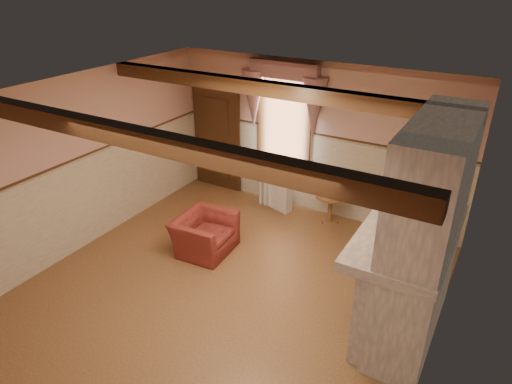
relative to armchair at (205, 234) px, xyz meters
The scene contains 26 objects.
floor 1.23m from the armchair, 41.11° to the right, with size 5.50×6.00×0.01m, color brown.
ceiling 2.76m from the armchair, 41.11° to the right, with size 5.50×6.00×0.01m, color silver.
wall_back 2.63m from the armchair, 67.91° to the left, with size 5.50×0.02×2.80m, color tan.
wall_front 4.04m from the armchair, 76.63° to the right, with size 5.50×0.02×2.80m, color tan.
wall_left 2.29m from the armchair, 157.02° to the right, with size 0.02×6.00×2.80m, color tan.
wall_right 3.89m from the armchair, 12.14° to the right, with size 0.02×6.00×2.80m, color tan.
wainscot 1.27m from the armchair, 41.11° to the right, with size 5.50×6.00×1.50m, color beige, non-canonical shape.
chair_rail 1.69m from the armchair, 41.11° to the right, with size 5.50×6.00×0.08m, color black, non-canonical shape.
firebox 2.91m from the armchair, ahead, with size 0.20×0.95×0.90m, color black.
armchair is the anchor object (origin of this frame).
side_table 2.38m from the armchair, 53.62° to the left, with size 0.57×0.57×0.55m, color brown.
book_stack 2.42m from the armchair, 53.15° to the left, with size 0.26×0.32×0.20m, color #B7AD8C.
radiator 1.94m from the armchair, 81.25° to the left, with size 0.70×0.18×0.60m, color silver.
bowl 3.35m from the armchair, ahead, with size 0.31×0.31×0.08m, color brown.
mantel_clock 3.40m from the armchair, ahead, with size 0.14×0.24×0.20m, color black.
oil_lamp 3.42m from the armchair, ahead, with size 0.11×0.11×0.28m, color gold.
candle_red 3.47m from the armchair, 15.41° to the right, with size 0.06×0.06×0.16m, color #A11613.
jar_yellow 3.38m from the armchair, ahead, with size 0.06×0.06×0.12m, color gold.
fireplace 3.50m from the armchair, ahead, with size 0.85×2.00×2.80m, color gray.
mantel 3.32m from the armchair, ahead, with size 1.05×2.05×0.12m, color gray.
overmantel_mirror 3.40m from the armchair, ahead, with size 0.06×1.44×1.04m, color silver.
door 2.58m from the armchair, 119.12° to the left, with size 1.10×0.10×2.10m, color black.
window 2.58m from the armchair, 82.20° to the left, with size 1.06×0.08×2.02m, color white.
window_drapes 2.87m from the armchair, 81.87° to the left, with size 1.30×0.14×1.40m, color gray.
ceiling_beam_front 3.23m from the armchair, 65.63° to the right, with size 5.50×0.18×0.20m, color black.
ceiling_beam_back 2.59m from the armchair, 24.79° to the left, with size 5.50×0.18×0.20m, color black.
Camera 1 is at (3.00, -4.27, 4.21)m, focal length 32.00 mm.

